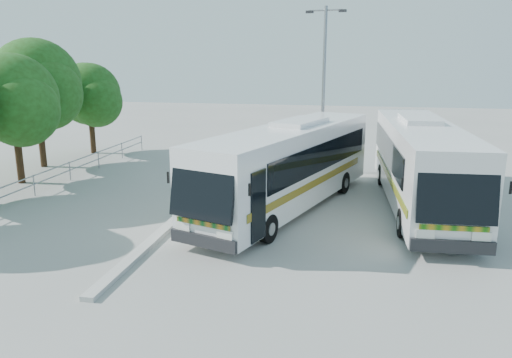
% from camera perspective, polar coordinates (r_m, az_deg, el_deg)
% --- Properties ---
extents(ground, '(100.00, 100.00, 0.00)m').
position_cam_1_polar(ground, '(18.51, -3.22, -6.05)').
color(ground, '#9B9B96').
rests_on(ground, ground).
extents(kerb_divider, '(0.40, 16.00, 0.15)m').
position_cam_1_polar(kerb_divider, '(20.94, -7.98, -3.57)').
color(kerb_divider, '#B2B2AD').
rests_on(kerb_divider, ground).
extents(railing, '(0.06, 22.00, 1.00)m').
position_cam_1_polar(railing, '(25.94, -22.83, 0.37)').
color(railing, gray).
rests_on(railing, ground).
extents(tree_far_c, '(4.97, 4.69, 6.49)m').
position_cam_1_polar(tree_far_c, '(27.55, -25.95, 8.23)').
color(tree_far_c, '#382314').
rests_on(tree_far_c, ground).
extents(tree_far_d, '(5.62, 5.30, 7.33)m').
position_cam_1_polar(tree_far_d, '(31.20, -23.75, 9.97)').
color(tree_far_d, '#382314').
rests_on(tree_far_d, ground).
extents(tree_far_e, '(4.54, 4.28, 5.92)m').
position_cam_1_polar(tree_far_e, '(34.71, -18.42, 9.16)').
color(tree_far_e, '#382314').
rests_on(tree_far_e, ground).
extents(coach_main, '(6.32, 12.65, 3.47)m').
position_cam_1_polar(coach_main, '(20.83, 3.77, 1.64)').
color(coach_main, silver).
rests_on(coach_main, ground).
extents(coach_adjacent, '(3.26, 12.84, 3.53)m').
position_cam_1_polar(coach_adjacent, '(22.24, 18.29, 1.83)').
color(coach_adjacent, silver).
rests_on(coach_adjacent, ground).
extents(lamppost, '(2.15, 0.65, 8.86)m').
position_cam_1_polar(lamppost, '(27.60, 7.74, 10.79)').
color(lamppost, gray).
rests_on(lamppost, ground).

